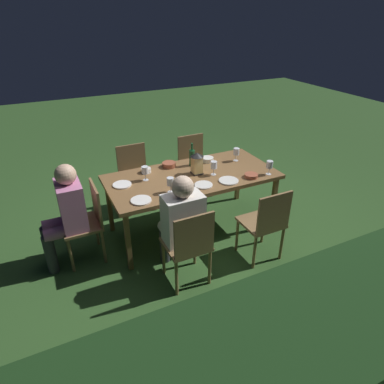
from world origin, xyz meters
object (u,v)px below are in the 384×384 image
Objects in this scene: chair_side_left_b at (135,174)px; person_in_pink at (66,211)px; plate_c at (122,185)px; plate_d at (229,181)px; chair_side_right_a at (265,222)px; wine_glass_b at (170,182)px; plate_a at (141,200)px; bowl_olives at (146,170)px; bowl_salad at (169,164)px; wine_glass_d at (236,152)px; bowl_bread at (251,176)px; chair_head_far at (88,219)px; plate_b at (204,185)px; wine_glass_a at (270,165)px; chair_side_right_b at (189,244)px; chair_side_left_a at (194,163)px; person_in_cream at (181,221)px; wine_glass_e at (214,166)px; bowl_dip at (208,159)px; green_bottle_on_table at (192,157)px; lantern_centerpiece at (197,162)px; wine_glass_c at (145,171)px.

person_in_pink is at bearing 41.12° from chair_side_left_b.
plate_c is 0.92× the size of plate_d.
chair_side_right_a is 1.09m from wine_glass_b.
person_in_pink is at bearing -24.14° from plate_a.
bowl_olives is at bearing -150.07° from plate_c.
wine_glass_d is at bearing 167.03° from bowl_salad.
bowl_bread is at bearing 78.31° from wine_glass_d.
person_in_pink reaches higher than bowl_bread.
chair_head_far is 4.31× the size of plate_b.
wine_glass_a and wine_glass_b have the same top height.
wine_glass_d is (-1.15, -1.01, 0.38)m from chair_side_right_b.
chair_side_left_a is 1.50m from plate_c.
chair_head_far is (0.80, -0.67, -0.15)m from person_in_cream.
plate_c is at bearing -170.52° from person_in_pink.
bowl_olives is at bearing -29.99° from wine_glass_e.
chair_side_left_b is 1.24m from wine_glass_e.
plate_d is at bearing 122.39° from chair_side_left_b.
wine_glass_a reaches higher than bowl_dip.
person_in_cream is at bearing 49.84° from bowl_dip.
bowl_olives reaches higher than plate_a.
bowl_olives is at bearing -4.47° from green_bottle_on_table.
chair_side_left_b is at bearing -138.88° from person_in_pink.
plate_c is at bearing 9.42° from green_bottle_on_table.
chair_side_right_a is (-0.90, 1.73, 0.00)m from chair_side_left_b.
chair_head_far is 3.00× the size of green_bottle_on_table.
bowl_salad is (0.85, -0.20, -0.09)m from wine_glass_d.
chair_side_right_b is at bearing 90.59° from bowl_olives.
chair_side_left_a reaches higher than bowl_dip.
bowl_bread is (-1.04, 1.21, 0.29)m from chair_side_left_b.
person_in_pink reaches higher than lantern_centerpiece.
wine_glass_b is 0.82× the size of plate_c.
chair_head_far is 1.65m from bowl_dip.
lantern_centerpiece is 0.41m from bowl_dip.
person_in_pink is (0.99, 0.87, 0.15)m from chair_side_left_b.
person_in_cream reaches higher than bowl_salad.
plate_b is at bearing 58.35° from bowl_dip.
wine_glass_c is 0.79× the size of plate_a.
wine_glass_d is 0.82× the size of plate_c.
lantern_centerpiece is at bearing -55.78° from plate_d.
chair_side_left_b is 0.90m from chair_side_left_a.
chair_side_left_b is 4.31× the size of plate_b.
chair_side_right_b is 0.76× the size of person_in_cream.
plate_c is 0.40m from bowl_olives.
chair_side_left_b is at bearing -86.81° from wine_glass_b.
person_in_pink reaches higher than chair_head_far.
plate_b is at bearing 168.51° from person_in_pink.
plate_a is 1.38× the size of bowl_bread.
plate_b is at bearing 153.83° from plate_c.
person_in_pink is at bearing -34.06° from person_in_cream.
bowl_olives is at bearing -52.20° from chair_side_right_a.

